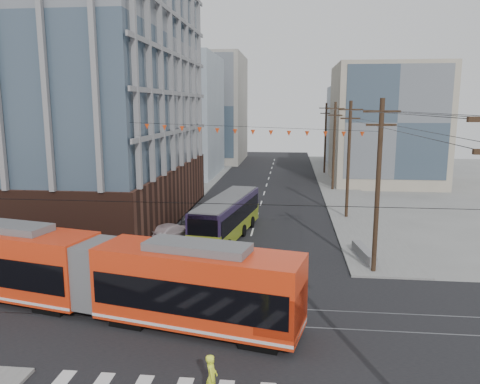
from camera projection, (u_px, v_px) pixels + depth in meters
The scene contains 14 objects.
ground at pixel (215, 355), 20.03m from camera, with size 160.00×160.00×0.00m, color slate.
office_building at pixel (13, 64), 42.23m from camera, with size 30.00×25.00×28.60m, color #381E16.
bg_bldg_nw_near at pixel (158, 116), 71.03m from camera, with size 18.00×16.00×18.00m, color #8C99A5.
bg_bldg_ne_near at pixel (386, 125), 63.84m from camera, with size 14.00×14.00×16.00m, color gray.
bg_bldg_nw_far at pixel (202, 109), 90.09m from camera, with size 16.00×18.00×20.00m, color gray.
bg_bldg_ne_far at pixel (375, 126), 83.37m from camera, with size 16.00×16.00×14.00m, color #8C99A5.
utility_pole_far at pixel (325, 139), 72.90m from camera, with size 0.30×0.30×11.00m, color black.
streetcar at pixel (97, 274), 23.92m from camera, with size 21.20×2.98×4.09m, color red, non-canonical shape.
city_bus at pixel (227, 217), 37.84m from camera, with size 2.57×11.84×3.35m, color #211734, non-canonical shape.
parked_car_silver at pixel (161, 249), 32.65m from camera, with size 1.43×4.09×1.35m, color silver.
parked_car_white at pixel (172, 233), 36.69m from camera, with size 2.05×5.05×1.46m, color silver.
parked_car_grey at pixel (201, 216), 42.69m from camera, with size 2.20×4.78×1.33m, color #595B5F.
pedestrian at pixel (212, 378), 16.80m from camera, with size 0.65×0.43×1.79m, color #EDFF32.
jersey_barrier at pixel (364, 254), 32.51m from camera, with size 0.91×4.04×0.81m, color #555560.
Camera 1 is at (3.05, -18.21, 10.53)m, focal length 35.00 mm.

